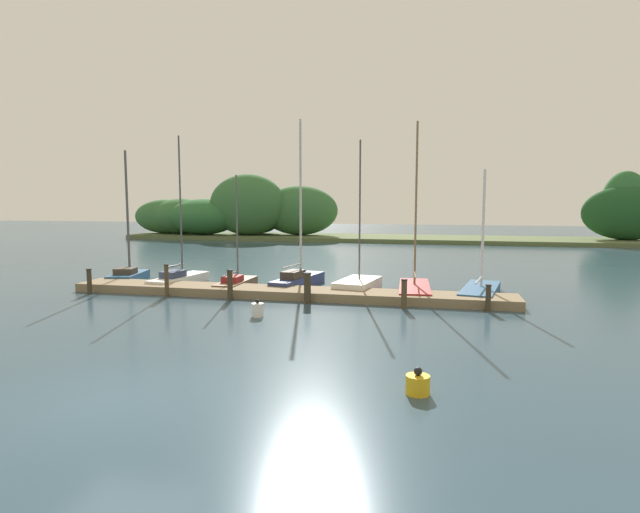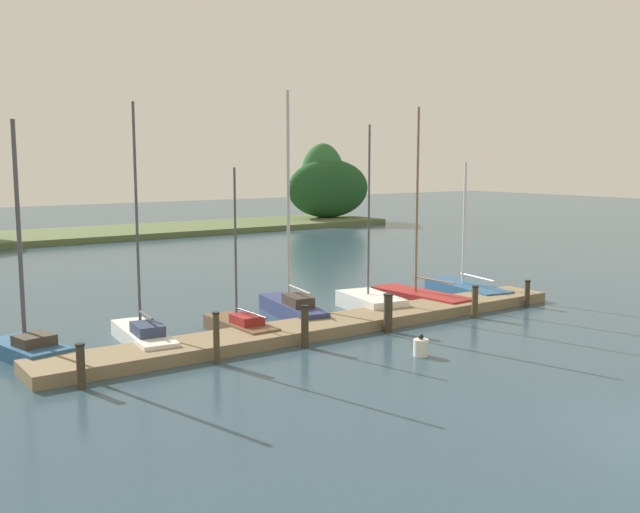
# 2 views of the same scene
# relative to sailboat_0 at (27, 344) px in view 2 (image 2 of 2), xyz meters

# --- Properties ---
(dock_pier) EXTENTS (18.56, 1.80, 0.35)m
(dock_pier) POSITION_rel_sailboat_0_xyz_m (8.65, -2.18, -0.21)
(dock_pier) COLOR #847051
(dock_pier) RESTS_ON ground
(sailboat_0) EXTENTS (1.78, 3.09, 6.38)m
(sailboat_0) POSITION_rel_sailboat_0_xyz_m (0.00, 0.00, 0.00)
(sailboat_0) COLOR #285684
(sailboat_0) RESTS_ON ground
(sailboat_1) EXTENTS (1.37, 4.09, 6.94)m
(sailboat_1) POSITION_rel_sailboat_0_xyz_m (3.04, -0.50, -0.05)
(sailboat_1) COLOR white
(sailboat_1) RESTS_ON ground
(sailboat_2) EXTENTS (0.98, 3.39, 5.10)m
(sailboat_2) POSITION_rel_sailboat_0_xyz_m (6.02, -0.87, -0.11)
(sailboat_2) COLOR brown
(sailboat_2) RESTS_ON ground
(sailboat_3) EXTENTS (1.64, 4.44, 7.60)m
(sailboat_3) POSITION_rel_sailboat_0_xyz_m (8.63, 0.24, 0.04)
(sailboat_3) COLOR navy
(sailboat_3) RESTS_ON ground
(sailboat_4) EXTENTS (1.84, 3.17, 6.53)m
(sailboat_4) POSITION_rel_sailboat_0_xyz_m (11.50, -0.46, -0.06)
(sailboat_4) COLOR white
(sailboat_4) RESTS_ON ground
(sailboat_5) EXTENTS (1.50, 4.50, 7.24)m
(sailboat_5) POSITION_rel_sailboat_0_xyz_m (13.88, -0.41, -0.10)
(sailboat_5) COLOR maroon
(sailboat_5) RESTS_ON ground
(sailboat_6) EXTENTS (2.02, 4.56, 5.24)m
(sailboat_6) POSITION_rel_sailboat_0_xyz_m (16.60, -0.20, -0.12)
(sailboat_6) COLOR #285684
(sailboat_6) RESTS_ON ground
(mooring_piling_0) EXTENTS (0.23, 0.23, 1.09)m
(mooring_piling_0) POSITION_rel_sailboat_0_xyz_m (0.39, -3.46, 0.16)
(mooring_piling_0) COLOR #3D3323
(mooring_piling_0) RESTS_ON ground
(mooring_piling_1) EXTENTS (0.20, 0.20, 1.37)m
(mooring_piling_1) POSITION_rel_sailboat_0_xyz_m (3.96, -3.36, 0.30)
(mooring_piling_1) COLOR #4C3D28
(mooring_piling_1) RESTS_ON ground
(mooring_piling_2) EXTENTS (0.25, 0.25, 1.22)m
(mooring_piling_2) POSITION_rel_sailboat_0_xyz_m (6.76, -3.38, 0.23)
(mooring_piling_2) COLOR #3D3323
(mooring_piling_2) RESTS_ON ground
(mooring_piling_3) EXTENTS (0.31, 0.31, 1.20)m
(mooring_piling_3) POSITION_rel_sailboat_0_xyz_m (9.93, -3.31, 0.22)
(mooring_piling_3) COLOR #3D3323
(mooring_piling_3) RESTS_ON ground
(mooring_piling_4) EXTENTS (0.24, 0.24, 1.10)m
(mooring_piling_4) POSITION_rel_sailboat_0_xyz_m (13.65, -3.48, 0.17)
(mooring_piling_4) COLOR #4C3D28
(mooring_piling_4) RESTS_ON ground
(mooring_piling_5) EXTENTS (0.22, 0.22, 0.98)m
(mooring_piling_5) POSITION_rel_sailboat_0_xyz_m (16.62, -3.28, 0.11)
(mooring_piling_5) COLOR #3D3323
(mooring_piling_5) RESTS_ON ground
(channel_buoy_0) EXTENTS (0.41, 0.41, 0.61)m
(channel_buoy_0) POSITION_rel_sailboat_0_xyz_m (8.85, -5.96, -0.15)
(channel_buoy_0) COLOR white
(channel_buoy_0) RESTS_ON ground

